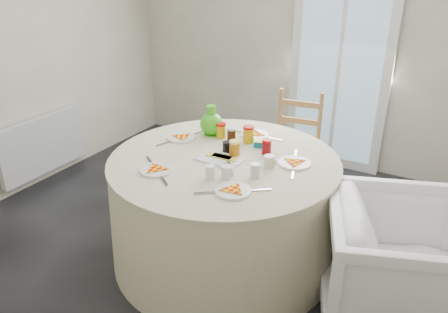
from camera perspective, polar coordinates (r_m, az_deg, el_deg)
The scene contains 14 objects.
floor at distance 3.45m, azimuth -2.72°, elevation -11.67°, with size 4.00×4.00×0.00m, color black.
wall_back at distance 4.65m, azimuth 10.55°, elevation 15.06°, with size 4.00×0.02×2.60m, color #BCB5A3.
wall_left at distance 4.28m, azimuth -27.02°, elevation 12.05°, with size 0.02×4.00×2.60m, color #BCB5A3.
glass_door at distance 4.54m, azimuth 14.92°, elevation 11.20°, with size 1.00×0.08×2.10m, color silver.
radiator at distance 4.59m, azimuth -22.43°, elevation 1.46°, with size 0.07×1.00×0.55m, color silver.
table at distance 3.18m, azimuth -0.00°, elevation -6.98°, with size 1.63×1.63×0.83m, color beige.
wooden_chair at distance 4.00m, azimuth 9.02°, elevation 1.18°, with size 0.43×0.41×0.96m, color #B36A42, non-canonical shape.
armchair at distance 2.83m, azimuth 21.96°, elevation -13.23°, with size 0.84×0.79×0.86m, color white.
place_settings at distance 2.99m, azimuth -0.00°, elevation -0.52°, with size 1.17×1.17×0.02m, color white, non-canonical shape.
jar_cluster at distance 3.18m, azimuth 2.31°, elevation 2.03°, with size 0.48×0.24×0.14m, color #AD4614, non-canonical shape.
butter_tub at distance 3.18m, azimuth 5.06°, elevation 1.28°, with size 0.13×0.09×0.05m, color #096988.
green_pitcher at distance 3.35m, azimuth -1.66°, elevation 4.18°, with size 0.18×0.18×0.23m, color green, non-canonical shape.
cheese_platter at distance 2.97m, azimuth -0.49°, elevation -0.72°, with size 0.30×0.20×0.04m, color white, non-canonical shape.
mugs_glasses at distance 2.89m, azimuth 2.43°, elevation -0.63°, with size 0.53×0.53×0.10m, color gray, non-canonical shape.
Camera 1 is at (1.51, -2.34, 2.04)m, focal length 35.00 mm.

